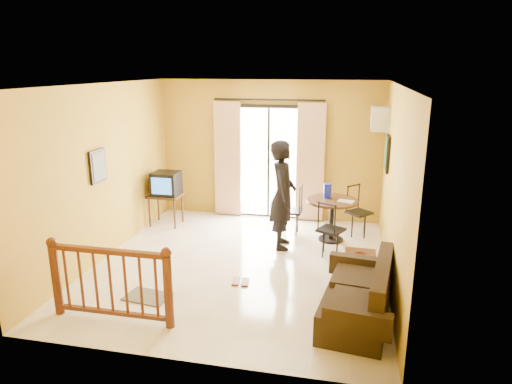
% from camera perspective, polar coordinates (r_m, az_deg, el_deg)
% --- Properties ---
extents(ground, '(5.00, 5.00, 0.00)m').
position_cam_1_polar(ground, '(7.35, -2.01, -9.10)').
color(ground, beige).
rests_on(ground, ground).
extents(room_shell, '(5.00, 5.00, 5.00)m').
position_cam_1_polar(room_shell, '(6.82, -2.14, 4.03)').
color(room_shell, white).
rests_on(room_shell, ground).
extents(balcony_door, '(2.25, 0.14, 2.46)m').
position_cam_1_polar(balcony_door, '(9.25, 1.58, 3.83)').
color(balcony_door, black).
rests_on(balcony_door, ground).
extents(tv_table, '(0.62, 0.52, 0.62)m').
position_cam_1_polar(tv_table, '(9.14, -11.25, -0.76)').
color(tv_table, black).
rests_on(tv_table, ground).
extents(television, '(0.50, 0.47, 0.45)m').
position_cam_1_polar(television, '(9.05, -11.18, 1.07)').
color(television, black).
rests_on(television, tv_table).
extents(picture_left, '(0.05, 0.42, 0.52)m').
position_cam_1_polar(picture_left, '(7.52, -19.15, 3.07)').
color(picture_left, black).
rests_on(picture_left, room_shell).
extents(dining_table, '(0.91, 0.91, 0.76)m').
position_cam_1_polar(dining_table, '(8.26, 9.47, -2.01)').
color(dining_table, black).
rests_on(dining_table, ground).
extents(water_jug, '(0.14, 0.14, 0.26)m').
position_cam_1_polar(water_jug, '(8.28, 8.92, 0.16)').
color(water_jug, '#141FC3').
rests_on(water_jug, dining_table).
extents(serving_tray, '(0.31, 0.24, 0.02)m').
position_cam_1_polar(serving_tray, '(8.11, 11.17, -1.18)').
color(serving_tray, beige).
rests_on(serving_tray, dining_table).
extents(dining_chairs, '(1.72, 1.58, 0.95)m').
position_cam_1_polar(dining_chairs, '(8.38, 8.72, -6.07)').
color(dining_chairs, black).
rests_on(dining_chairs, ground).
extents(air_conditioner, '(0.31, 0.60, 0.40)m').
position_cam_1_polar(air_conditioner, '(8.48, 15.21, 8.84)').
color(air_conditioner, silver).
rests_on(air_conditioner, room_shell).
extents(botanical_print, '(0.05, 0.50, 0.60)m').
position_cam_1_polar(botanical_print, '(7.92, 16.07, 4.67)').
color(botanical_print, black).
rests_on(botanical_print, room_shell).
extents(coffee_table, '(0.46, 0.82, 0.37)m').
position_cam_1_polar(coffee_table, '(6.88, 12.87, -9.05)').
color(coffee_table, black).
rests_on(coffee_table, ground).
extents(bowl, '(0.23, 0.23, 0.05)m').
position_cam_1_polar(bowl, '(6.86, 12.94, -7.76)').
color(bowl, '#582C1E').
rests_on(bowl, coffee_table).
extents(sofa, '(0.94, 1.71, 0.77)m').
position_cam_1_polar(sofa, '(5.91, 12.96, -12.86)').
color(sofa, black).
rests_on(sofa, ground).
extents(standing_person, '(0.54, 0.74, 1.87)m').
position_cam_1_polar(standing_person, '(7.76, 3.36, -0.38)').
color(standing_person, black).
rests_on(standing_person, ground).
extents(stair_balustrade, '(1.63, 0.13, 1.04)m').
position_cam_1_polar(stair_balustrade, '(5.91, -17.77, -10.25)').
color(stair_balustrade, '#471E0F').
rests_on(stair_balustrade, ground).
extents(doormat, '(0.65, 0.47, 0.02)m').
position_cam_1_polar(doormat, '(6.57, -13.40, -12.59)').
color(doormat, '#575245').
rests_on(doormat, ground).
extents(sandals, '(0.28, 0.26, 0.03)m').
position_cam_1_polar(sandals, '(6.79, -1.95, -11.15)').
color(sandals, '#582C1E').
rests_on(sandals, ground).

